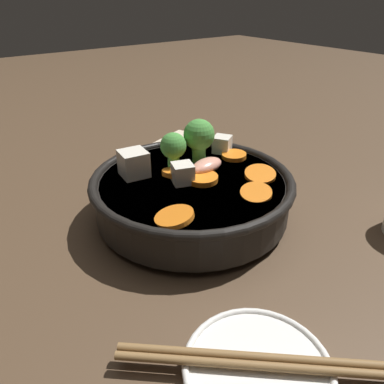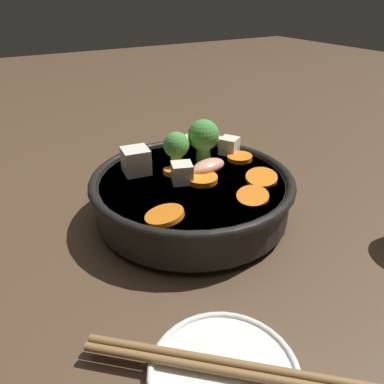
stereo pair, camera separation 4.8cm
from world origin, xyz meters
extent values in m
plane|color=#4C3826|center=(0.00, 0.00, 0.00)|extent=(3.00, 3.00, 0.00)
cylinder|color=black|center=(0.00, 0.00, 0.01)|extent=(0.14, 0.14, 0.01)
cylinder|color=black|center=(0.00, 0.00, 0.03)|extent=(0.25, 0.25, 0.05)
torus|color=black|center=(0.00, 0.00, 0.06)|extent=(0.26, 0.26, 0.01)
cylinder|color=brown|center=(0.00, 0.00, 0.04)|extent=(0.23, 0.23, 0.03)
cylinder|color=orange|center=(-0.01, 0.01, 0.06)|extent=(0.05, 0.05, 0.01)
cylinder|color=orange|center=(-0.09, -0.02, 0.06)|extent=(0.04, 0.04, 0.01)
cylinder|color=orange|center=(0.07, 0.06, 0.06)|extent=(0.06, 0.06, 0.01)
cylinder|color=orange|center=(0.01, -0.02, 0.06)|extent=(0.06, 0.06, 0.01)
cylinder|color=orange|center=(-0.04, 0.08, 0.06)|extent=(0.05, 0.05, 0.01)
cylinder|color=orange|center=(-0.07, 0.05, 0.06)|extent=(0.06, 0.06, 0.01)
cylinder|color=#59B84C|center=(-0.04, -0.04, 0.07)|extent=(0.02, 0.02, 0.03)
sphere|color=#47933D|center=(-0.04, -0.04, 0.10)|extent=(0.04, 0.04, 0.04)
cylinder|color=#59B84C|center=(0.00, -0.04, 0.07)|extent=(0.02, 0.02, 0.02)
sphere|color=#47933D|center=(0.00, -0.04, 0.09)|extent=(0.03, 0.03, 0.03)
cube|color=silver|center=(0.05, -0.05, 0.07)|extent=(0.04, 0.04, 0.03)
cube|color=silver|center=(0.01, 0.00, 0.07)|extent=(0.03, 0.03, 0.03)
cube|color=silver|center=(-0.09, -0.04, 0.07)|extent=(0.03, 0.03, 0.02)
ellipsoid|color=#EA9E84|center=(-0.03, -0.01, 0.07)|extent=(0.05, 0.04, 0.02)
cylinder|color=white|center=(0.10, 0.22, 0.01)|extent=(0.11, 0.11, 0.01)
torus|color=white|center=(0.10, 0.22, 0.01)|extent=(0.12, 0.12, 0.01)
cube|color=beige|center=(-0.15, -0.23, 0.00)|extent=(0.13, 0.11, 0.00)
cylinder|color=olive|center=(0.10, 0.22, 0.02)|extent=(0.17, 0.16, 0.01)
cylinder|color=olive|center=(0.10, 0.21, 0.02)|extent=(0.17, 0.16, 0.01)
camera|label=1|loc=(0.26, 0.34, 0.27)|focal=35.00mm
camera|label=2|loc=(0.22, 0.37, 0.27)|focal=35.00mm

